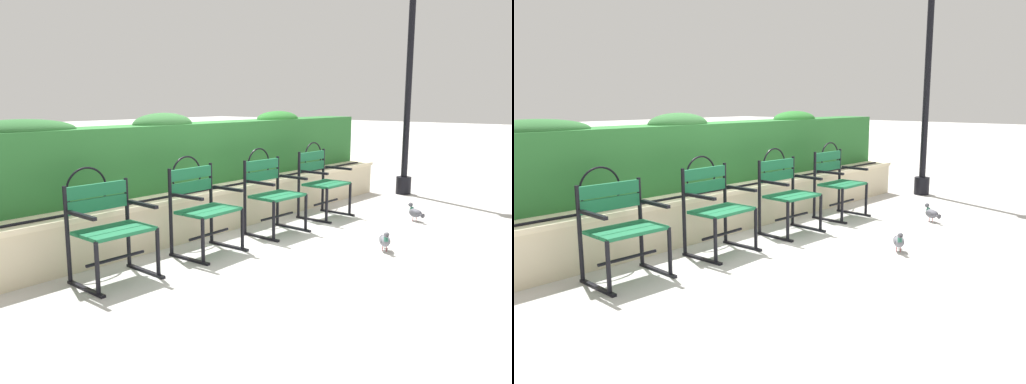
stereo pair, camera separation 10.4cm
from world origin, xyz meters
The scene contains 11 objects.
ground_plane centered at (0.00, 0.00, 0.00)m, with size 60.00×60.00×0.00m, color #B7B5AF.
stone_wall centered at (0.00, 0.77, 0.26)m, with size 7.08×0.41×0.50m.
iron_arch_fence centered at (-0.33, 0.70, 0.68)m, with size 6.54×0.02×0.42m.
hedge_row centered at (-0.03, 1.20, 0.91)m, with size 6.94×0.51×0.87m.
park_chair_leftmost centered at (-1.69, 0.24, 0.46)m, with size 0.63×0.53×0.83m.
park_chair_centre_left centered at (-0.63, 0.21, 0.47)m, with size 0.63×0.55×0.87m.
park_chair_centre_right centered at (0.45, 0.19, 0.46)m, with size 0.63×0.54×0.85m.
park_chair_rightmost centered at (1.51, 0.22, 0.46)m, with size 0.60×0.52×0.86m.
pigeon_near_chairs centered at (0.60, -1.15, 0.11)m, with size 0.26×0.21×0.22m.
pigeon_far_side centered at (2.05, -0.84, 0.11)m, with size 0.19×0.27×0.22m.
lamppost centered at (3.76, 0.11, 1.96)m, with size 0.28×0.28×3.78m.
Camera 1 is at (-4.08, -3.45, 1.52)m, focal length 36.13 mm.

